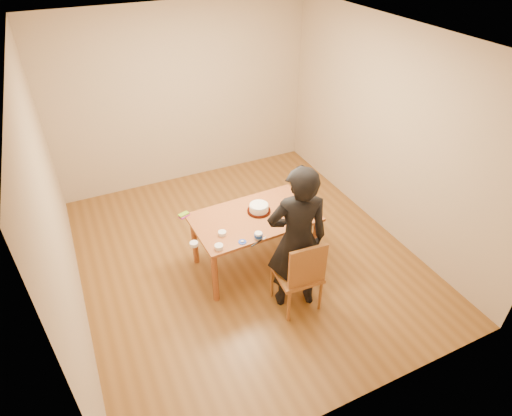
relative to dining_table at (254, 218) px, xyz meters
name	(u,v)px	position (x,y,z in m)	size (l,w,h in m)	color
room_shell	(232,151)	(-0.03, 0.54, 0.62)	(4.00, 4.50, 2.70)	brown
dining_table	(254,218)	(0.00, 0.00, 0.00)	(1.43, 0.85, 0.04)	brown
dining_chair	(297,273)	(0.15, -0.78, -0.28)	(0.46, 0.46, 0.04)	brown
cake_plate	(259,211)	(0.09, 0.06, 0.03)	(0.28, 0.28, 0.02)	red
cake	(259,208)	(0.09, 0.06, 0.07)	(0.23, 0.23, 0.07)	white
frosting_dome	(259,204)	(0.09, 0.06, 0.12)	(0.22, 0.22, 0.03)	white
frosting_tub	(258,236)	(-0.13, -0.38, 0.05)	(0.08, 0.08, 0.07)	white
frosting_lid	(242,242)	(-0.31, -0.37, 0.02)	(0.09, 0.09, 0.01)	#1B36AF
frosting_dollop	(242,241)	(-0.31, -0.37, 0.03)	(0.04, 0.04, 0.02)	white
ramekin_green	(219,247)	(-0.58, -0.36, 0.04)	(0.09, 0.09, 0.04)	white
ramekin_yellow	(222,233)	(-0.46, -0.16, 0.04)	(0.09, 0.09, 0.04)	white
ramekin_multi	(194,244)	(-0.80, -0.20, 0.04)	(0.09, 0.09, 0.04)	white
candy_box_pink	(184,216)	(-0.74, 0.35, 0.03)	(0.13, 0.06, 0.02)	#C22D7A
candy_box_green	(184,214)	(-0.74, 0.35, 0.05)	(0.12, 0.06, 0.02)	green
spatula	(256,243)	(-0.18, -0.45, 0.02)	(0.16, 0.01, 0.01)	black
person	(297,240)	(0.15, -0.73, 0.15)	(0.64, 0.42, 1.76)	black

